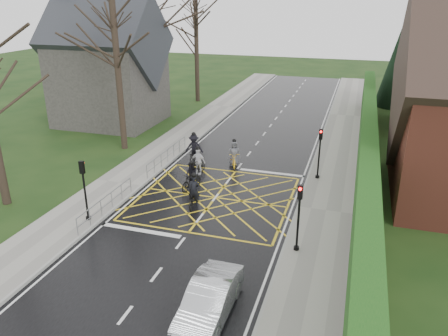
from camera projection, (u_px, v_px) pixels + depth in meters
The scene contains 22 objects.
ground at pixel (215, 198), 24.13m from camera, with size 120.00×120.00×0.00m, color black.
road at pixel (215, 198), 24.13m from camera, with size 9.00×80.00×0.01m, color black.
sidewalk_right at pixel (326, 211), 22.44m from camera, with size 3.00×80.00×0.15m, color gray.
sidewalk_left at pixel (119, 183), 25.77m from camera, with size 3.00×80.00×0.15m, color gray.
stone_wall at pixel (364, 169), 27.17m from camera, with size 0.50×38.00×0.70m, color slate.
hedge at pixel (367, 142), 26.53m from camera, with size 0.90×38.00×2.80m, color #103C11.
conifer at pixel (404, 55), 42.37m from camera, with size 4.60×4.60×10.00m.
church at pixel (108, 65), 36.72m from camera, with size 8.80×7.80×11.00m.
tree_near at pixel (115, 36), 29.03m from camera, with size 9.24×9.24×11.44m.
tree_mid at pixel (154, 18), 36.14m from camera, with size 10.08×10.08×12.48m.
tree_far at pixel (196, 30), 43.58m from camera, with size 8.40×8.40×10.40m.
railing_south at pixel (106, 200), 22.03m from camera, with size 0.05×5.04×1.03m.
railing_north at pixel (168, 153), 28.68m from camera, with size 0.05×6.04×1.03m.
traffic_light_ne at pixel (319, 154), 25.83m from camera, with size 0.24×0.31×3.21m.
traffic_light_se at pixel (298, 219), 18.37m from camera, with size 0.24×0.31×3.21m.
traffic_light_sw at pixel (85, 191), 20.94m from camera, with size 0.24×0.31×3.21m.
cyclist_rear at pixel (194, 195), 23.02m from camera, with size 0.96×1.98×1.85m.
cyclist_back at pixel (191, 179), 24.96m from camera, with size 0.95×1.78×1.72m.
cyclist_mid at pixel (194, 151), 29.19m from camera, with size 1.31×2.18×2.02m.
cyclist_front at pixel (198, 164), 27.02m from camera, with size 1.05×1.90×1.84m.
cyclist_lead at pixel (234, 156), 28.46m from camera, with size 1.28×1.98×1.82m.
car at pixel (209, 300), 14.99m from camera, with size 1.41×4.05×1.33m, color #AEB1B5.
Camera 1 is at (6.97, -20.69, 10.42)m, focal length 35.00 mm.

